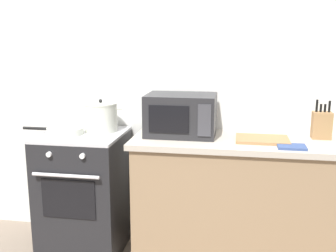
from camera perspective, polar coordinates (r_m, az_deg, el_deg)
name	(u,v)px	position (r m, az deg, el deg)	size (l,w,h in m)	color
back_wall	(176,85)	(3.20, 1.13, 5.76)	(4.40, 0.10, 2.50)	silver
lower_cabinet_right	(250,204)	(3.03, 11.52, -10.75)	(1.64, 0.56, 0.88)	#8C7051
countertop_right	(253,142)	(2.88, 11.90, -2.29)	(1.70, 0.60, 0.04)	#ADA393
stove	(85,191)	(3.21, -11.68, -9.05)	(0.60, 0.64, 0.92)	black
stock_pot	(101,117)	(3.11, -9.46, 1.29)	(0.34, 0.25, 0.25)	silver
frying_pan	(65,131)	(3.07, -14.43, -0.67)	(0.47, 0.27, 0.05)	silver
microwave	(181,115)	(2.93, 1.86, 1.60)	(0.50, 0.37, 0.30)	#232326
cutting_board	(262,139)	(2.86, 13.19, -1.85)	(0.36, 0.26, 0.02)	#997047
knife_block	(322,125)	(3.03, 20.91, 0.16)	(0.13, 0.10, 0.28)	#997047
oven_mitt	(292,147)	(2.72, 17.11, -2.82)	(0.18, 0.14, 0.02)	#33477A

